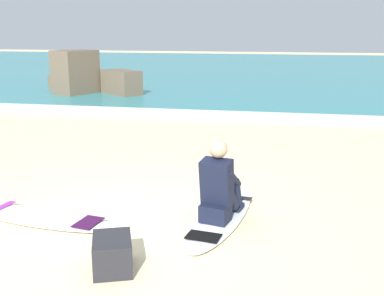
# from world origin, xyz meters

# --- Properties ---
(ground_plane) EXTENTS (80.00, 80.00, 0.00)m
(ground_plane) POSITION_xyz_m (0.00, 0.00, 0.00)
(ground_plane) COLOR beige
(sea) EXTENTS (80.00, 28.00, 0.10)m
(sea) POSITION_xyz_m (0.00, 20.67, 0.05)
(sea) COLOR teal
(sea) RESTS_ON ground
(breaking_foam) EXTENTS (80.00, 0.90, 0.11)m
(breaking_foam) POSITION_xyz_m (0.00, 6.97, 0.06)
(breaking_foam) COLOR white
(breaking_foam) RESTS_ON ground
(surfboard_main) EXTENTS (0.83, 2.21, 0.08)m
(surfboard_main) POSITION_xyz_m (1.20, 0.48, 0.04)
(surfboard_main) COLOR silver
(surfboard_main) RESTS_ON ground
(surfer_seated) EXTENTS (0.48, 0.76, 0.95)m
(surfer_seated) POSITION_xyz_m (1.19, 0.34, 0.44)
(surfer_seated) COLOR black
(surfer_seated) RESTS_ON surfboard_main
(surfboard_spare_near) EXTENTS (2.17, 0.85, 0.08)m
(surfboard_spare_near) POSITION_xyz_m (-0.93, 0.02, 0.04)
(surfboard_spare_near) COLOR silver
(surfboard_spare_near) RESTS_ON ground
(rock_outcrop_distant) EXTENTS (3.95, 3.38, 1.51)m
(rock_outcrop_distant) POSITION_xyz_m (-4.80, 10.34, 0.56)
(rock_outcrop_distant) COLOR brown
(rock_outcrop_distant) RESTS_ON ground
(beach_bag) EXTENTS (0.51, 0.58, 0.32)m
(beach_bag) POSITION_xyz_m (0.35, -0.94, 0.16)
(beach_bag) COLOR #232328
(beach_bag) RESTS_ON ground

